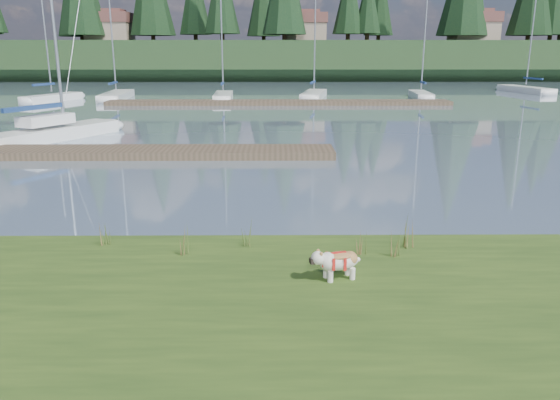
{
  "coord_description": "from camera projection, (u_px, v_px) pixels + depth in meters",
  "views": [
    {
      "loc": [
        1.74,
        -11.99,
        3.97
      ],
      "look_at": [
        1.84,
        -0.5,
        0.81
      ],
      "focal_mm": 35.0,
      "sensor_mm": 36.0,
      "label": 1
    }
  ],
  "objects": [
    {
      "name": "weed_2",
      "position": [
        397.0,
        243.0,
        9.84
      ],
      "size": [
        0.17,
        0.14,
        0.62
      ],
      "color": "#475B23",
      "rests_on": "bank"
    },
    {
      "name": "sailboat_bg_0",
      "position": [
        57.0,
        97.0,
        44.49
      ],
      "size": [
        3.43,
        6.76,
        9.86
      ],
      "rotation": [
        0.0,
        0.0,
        1.24
      ],
      "color": "white",
      "rests_on": "ground"
    },
    {
      "name": "dock_near",
      "position": [
        128.0,
        152.0,
        21.2
      ],
      "size": [
        16.0,
        2.0,
        0.3
      ],
      "primitive_type": "cube",
      "color": "#4C3D2C",
      "rests_on": "ground"
    },
    {
      "name": "sailboat_bg_3",
      "position": [
        315.0,
        94.0,
        47.6
      ],
      "size": [
        2.96,
        8.2,
        11.82
      ],
      "rotation": [
        0.0,
        0.0,
        1.4
      ],
      "color": "white",
      "rests_on": "ground"
    },
    {
      "name": "bulldog",
      "position": [
        338.0,
        260.0,
        8.88
      ],
      "size": [
        0.87,
        0.5,
        0.51
      ],
      "rotation": [
        0.0,
        0.0,
        3.43
      ],
      "color": "silver",
      "rests_on": "bank"
    },
    {
      "name": "sailboat_bg_5",
      "position": [
        521.0,
        89.0,
        54.04
      ],
      "size": [
        2.93,
        8.57,
        11.98
      ],
      "rotation": [
        0.0,
        0.0,
        1.73
      ],
      "color": "white",
      "rests_on": "ground"
    },
    {
      "name": "house_2",
      "position": [
        474.0,
        26.0,
        77.44
      ],
      "size": [
        6.3,
        5.3,
        4.65
      ],
      "color": "gray",
      "rests_on": "ridge"
    },
    {
      "name": "ground",
      "position": [
        253.0,
        105.0,
        41.52
      ],
      "size": [
        200.0,
        200.0,
        0.0
      ],
      "primitive_type": "plane",
      "color": "gray",
      "rests_on": "ground"
    },
    {
      "name": "sailboat_main",
      "position": [
        64.0,
        129.0,
        25.55
      ],
      "size": [
        4.83,
        7.5,
        11.14
      ],
      "rotation": [
        0.0,
        0.0,
        1.1
      ],
      "color": "white",
      "rests_on": "ground"
    },
    {
      "name": "weed_0",
      "position": [
        184.0,
        242.0,
        9.95
      ],
      "size": [
        0.17,
        0.14,
        0.57
      ],
      "color": "#475B23",
      "rests_on": "bank"
    },
    {
      "name": "mud_lip",
      "position": [
        190.0,
        250.0,
        11.03
      ],
      "size": [
        60.0,
        0.5,
        0.14
      ],
      "primitive_type": "cube",
      "color": "#33281C",
      "rests_on": "ground"
    },
    {
      "name": "sailboat_bg_4",
      "position": [
        420.0,
        94.0,
        47.03
      ],
      "size": [
        1.95,
        6.75,
        9.96
      ],
      "rotation": [
        0.0,
        0.0,
        1.47
      ],
      "color": "white",
      "rests_on": "ground"
    },
    {
      "name": "ridge",
      "position": [
        264.0,
        61.0,
        82.33
      ],
      "size": [
        200.0,
        20.0,
        5.0
      ],
      "primitive_type": "cube",
      "color": "black",
      "rests_on": "ground"
    },
    {
      "name": "weed_4",
      "position": [
        361.0,
        244.0,
        10.0
      ],
      "size": [
        0.17,
        0.14,
        0.45
      ],
      "color": "#475B23",
      "rests_on": "bank"
    },
    {
      "name": "sailboat_bg_2",
      "position": [
        224.0,
        95.0,
        45.82
      ],
      "size": [
        1.74,
        7.2,
        10.82
      ],
      "rotation": [
        0.0,
        0.0,
        1.62
      ],
      "color": "white",
      "rests_on": "ground"
    },
    {
      "name": "dock_far",
      "position": [
        279.0,
        103.0,
        41.5
      ],
      "size": [
        26.0,
        2.2,
        0.3
      ],
      "primitive_type": "cube",
      "color": "#4C3D2C",
      "rests_on": "ground"
    },
    {
      "name": "weed_1",
      "position": [
        248.0,
        234.0,
        10.41
      ],
      "size": [
        0.17,
        0.14,
        0.54
      ],
      "color": "#475B23",
      "rests_on": "bank"
    },
    {
      "name": "weed_3",
      "position": [
        104.0,
        235.0,
        10.45
      ],
      "size": [
        0.17,
        0.14,
        0.5
      ],
      "color": "#475B23",
      "rests_on": "bank"
    },
    {
      "name": "sailboat_bg_1",
      "position": [
        118.0,
        95.0,
        46.78
      ],
      "size": [
        2.47,
        8.85,
        12.95
      ],
      "rotation": [
        0.0,
        0.0,
        1.66
      ],
      "color": "white",
      "rests_on": "ground"
    },
    {
      "name": "conifer_5",
      "position": [
        368.0,
        1.0,
        77.35
      ],
      "size": [
        3.96,
        3.96,
        10.35
      ],
      "color": "#382619",
      "rests_on": "ridge"
    },
    {
      "name": "weed_5",
      "position": [
        409.0,
        233.0,
        10.31
      ],
      "size": [
        0.17,
        0.14,
        0.67
      ],
      "color": "#475B23",
      "rests_on": "bank"
    },
    {
      "name": "bank",
      "position": [
        136.0,
        367.0,
        6.76
      ],
      "size": [
        60.0,
        9.0,
        0.35
      ],
      "primitive_type": "cube",
      "color": "#354F19",
      "rests_on": "ground"
    },
    {
      "name": "house_1",
      "position": [
        304.0,
        27.0,
        79.17
      ],
      "size": [
        6.3,
        5.3,
        4.65
      ],
      "color": "gray",
      "rests_on": "ridge"
    },
    {
      "name": "house_0",
      "position": [
        109.0,
        26.0,
        77.98
      ],
      "size": [
        6.3,
        5.3,
        4.65
      ],
      "color": "gray",
      "rests_on": "ridge"
    }
  ]
}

